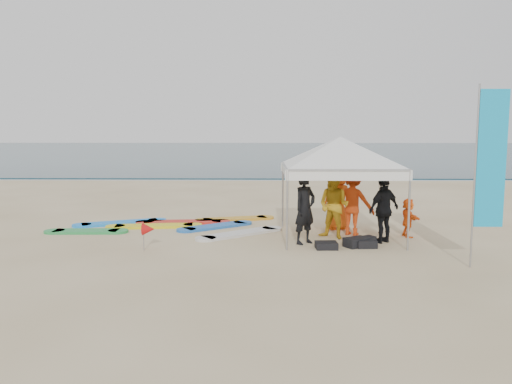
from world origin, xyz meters
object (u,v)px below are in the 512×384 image
at_px(canopy_tent, 340,137).
at_px(surfboard_spread, 178,226).
at_px(feather_flag, 490,161).
at_px(marker_pennant, 149,229).
at_px(person_orange_b, 338,199).
at_px(person_yellow, 334,206).
at_px(person_seated, 408,218).
at_px(person_orange_a, 353,202).
at_px(person_black_b, 384,209).
at_px(person_black_a, 305,208).

xyz_separation_m(canopy_tent, surfboard_spread, (-4.40, 1.37, -2.54)).
xyz_separation_m(feather_flag, marker_pennant, (-7.08, 1.31, -1.65)).
bearing_deg(person_orange_b, person_yellow, 58.68).
height_order(person_yellow, person_seated, person_yellow).
distance_m(canopy_tent, surfboard_spread, 5.26).
bearing_deg(person_yellow, person_seated, 40.27).
height_order(person_orange_a, marker_pennant, person_orange_a).
bearing_deg(surfboard_spread, canopy_tent, -17.28).
relative_size(feather_flag, marker_pennant, 5.71).
bearing_deg(feather_flag, person_orange_a, 123.62).
distance_m(person_yellow, canopy_tent, 1.74).
height_order(feather_flag, surfboard_spread, feather_flag).
distance_m(feather_flag, marker_pennant, 7.39).
xyz_separation_m(canopy_tent, feather_flag, (2.52, -2.80, -0.43)).
xyz_separation_m(person_orange_b, feather_flag, (2.38, -3.90, 1.29)).
bearing_deg(person_orange_a, marker_pennant, 45.16).
xyz_separation_m(person_seated, canopy_tent, (-1.81, -0.10, 2.07)).
bearing_deg(feather_flag, person_black_b, 123.82).
relative_size(person_seated, feather_flag, 0.28).
height_order(person_yellow, person_orange_b, person_orange_b).
distance_m(person_orange_b, person_seated, 1.98).
xyz_separation_m(person_orange_a, surfboard_spread, (-4.82, 1.01, -0.85)).
xyz_separation_m(person_black_b, person_seated, (0.79, 0.66, -0.32)).
bearing_deg(person_orange_a, feather_flag, 148.47).
bearing_deg(canopy_tent, person_black_a, -142.27).
relative_size(person_black_a, canopy_tent, 0.44).
xyz_separation_m(person_orange_a, feather_flag, (2.10, -3.16, 1.26)).
bearing_deg(person_black_a, person_orange_b, 18.26).
bearing_deg(person_seated, person_yellow, 90.91).
relative_size(person_black_b, person_seated, 1.64).
distance_m(person_black_b, canopy_tent, 2.10).
height_order(person_black_a, person_orange_a, person_orange_a).
bearing_deg(person_yellow, person_orange_a, 73.26).
height_order(person_orange_a, surfboard_spread, person_orange_a).
height_order(person_orange_b, marker_pennant, person_orange_b).
xyz_separation_m(person_black_a, person_yellow, (0.79, 0.62, -0.02)).
bearing_deg(person_orange_a, person_yellow, 63.61).
bearing_deg(person_yellow, person_black_a, -107.02).
bearing_deg(person_black_a, surfboard_spread, 107.59).
distance_m(person_yellow, surfboard_spread, 4.57).
height_order(person_black_a, person_seated, person_black_a).
xyz_separation_m(person_black_a, person_orange_b, (1.06, 1.82, -0.02)).
distance_m(person_black_b, feather_flag, 3.00).
relative_size(person_orange_b, surfboard_spread, 0.28).
distance_m(person_orange_b, canopy_tent, 2.05).
height_order(person_orange_a, person_black_b, person_orange_a).
bearing_deg(marker_pennant, person_black_a, 11.96).
relative_size(person_black_a, person_orange_b, 1.02).
bearing_deg(person_seated, marker_pennant, 99.17).
height_order(person_orange_a, feather_flag, feather_flag).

